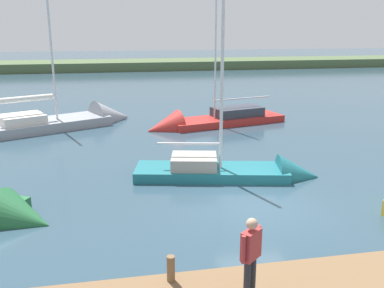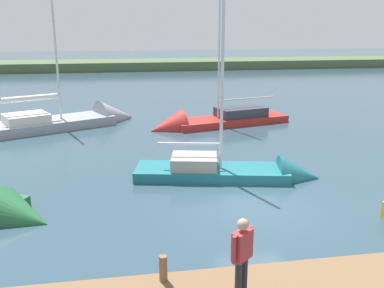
{
  "view_description": "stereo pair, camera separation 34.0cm",
  "coord_description": "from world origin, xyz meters",
  "px_view_note": "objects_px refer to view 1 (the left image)",
  "views": [
    {
      "loc": [
        4.73,
        12.67,
        5.88
      ],
      "look_at": [
        1.74,
        -3.04,
        1.49
      ],
      "focal_mm": 40.03,
      "sensor_mm": 36.0,
      "label": 1
    },
    {
      "loc": [
        4.4,
        12.73,
        5.88
      ],
      "look_at": [
        1.74,
        -3.04,
        1.49
      ],
      "focal_mm": 40.03,
      "sensor_mm": 36.0,
      "label": 2
    }
  ],
  "objects_px": {
    "sailboat_far_left": "(241,174)",
    "sailboat_behind_pier": "(70,123)",
    "mooring_post_near": "(171,269)",
    "person_on_dock": "(251,252)",
    "sailboat_inner_slip": "(204,124)"
  },
  "relations": [
    {
      "from": "person_on_dock",
      "to": "sailboat_behind_pier",
      "type": "bearing_deg",
      "value": 154.58
    },
    {
      "from": "person_on_dock",
      "to": "sailboat_inner_slip",
      "type": "bearing_deg",
      "value": 130.19
    },
    {
      "from": "mooring_post_near",
      "to": "sailboat_behind_pier",
      "type": "height_order",
      "value": "sailboat_behind_pier"
    },
    {
      "from": "mooring_post_near",
      "to": "sailboat_far_left",
      "type": "bearing_deg",
      "value": -117.41
    },
    {
      "from": "mooring_post_near",
      "to": "sailboat_far_left",
      "type": "xyz_separation_m",
      "value": [
        -3.91,
        -7.54,
        -0.71
      ]
    },
    {
      "from": "mooring_post_near",
      "to": "sailboat_inner_slip",
      "type": "xyz_separation_m",
      "value": [
        -4.46,
        -16.87,
        -0.69
      ]
    },
    {
      "from": "mooring_post_near",
      "to": "sailboat_behind_pier",
      "type": "distance_m",
      "value": 18.73
    },
    {
      "from": "mooring_post_near",
      "to": "person_on_dock",
      "type": "relative_size",
      "value": 0.34
    },
    {
      "from": "mooring_post_near",
      "to": "sailboat_behind_pier",
      "type": "bearing_deg",
      "value": -78.85
    },
    {
      "from": "mooring_post_near",
      "to": "sailboat_behind_pier",
      "type": "xyz_separation_m",
      "value": [
        3.62,
        -18.37,
        -0.64
      ]
    },
    {
      "from": "sailboat_far_left",
      "to": "sailboat_behind_pier",
      "type": "bearing_deg",
      "value": 136.8
    },
    {
      "from": "sailboat_behind_pier",
      "to": "mooring_post_near",
      "type": "bearing_deg",
      "value": -104.31
    },
    {
      "from": "sailboat_inner_slip",
      "to": "mooring_post_near",
      "type": "bearing_deg",
      "value": 60.85
    },
    {
      "from": "sailboat_far_left",
      "to": "person_on_dock",
      "type": "height_order",
      "value": "sailboat_far_left"
    },
    {
      "from": "mooring_post_near",
      "to": "person_on_dock",
      "type": "height_order",
      "value": "person_on_dock"
    }
  ]
}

